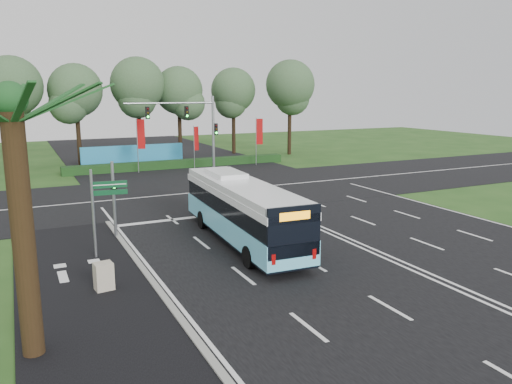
% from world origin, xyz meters
% --- Properties ---
extents(ground, '(120.00, 120.00, 0.00)m').
position_xyz_m(ground, '(0.00, 0.00, 0.00)').
color(ground, '#214918').
rests_on(ground, ground).
extents(road_main, '(20.00, 120.00, 0.04)m').
position_xyz_m(road_main, '(0.00, 0.00, 0.02)').
color(road_main, black).
rests_on(road_main, ground).
extents(road_cross, '(120.00, 14.00, 0.05)m').
position_xyz_m(road_cross, '(0.00, 12.00, 0.03)').
color(road_cross, black).
rests_on(road_cross, ground).
extents(bike_path, '(5.00, 18.00, 0.06)m').
position_xyz_m(bike_path, '(-12.50, -3.00, 0.03)').
color(bike_path, black).
rests_on(bike_path, ground).
extents(kerb_strip, '(0.25, 18.00, 0.12)m').
position_xyz_m(kerb_strip, '(-10.10, -3.00, 0.06)').
color(kerb_strip, gray).
rests_on(kerb_strip, ground).
extents(city_bus, '(2.95, 11.43, 3.25)m').
position_xyz_m(city_bus, '(-4.69, -0.69, 1.64)').
color(city_bus, '#6BD8F8').
rests_on(city_bus, ground).
extents(pedestrian_signal, '(0.37, 0.44, 3.96)m').
position_xyz_m(pedestrian_signal, '(-10.20, 2.82, 2.16)').
color(pedestrian_signal, gray).
rests_on(pedestrian_signal, ground).
extents(street_sign, '(1.57, 0.29, 4.05)m').
position_xyz_m(street_sign, '(-11.28, -0.08, 2.55)').
color(street_sign, gray).
rests_on(street_sign, ground).
extents(utility_cabinet, '(0.72, 0.63, 1.10)m').
position_xyz_m(utility_cabinet, '(-11.91, -4.06, 0.55)').
color(utility_cabinet, '#BCB097').
rests_on(utility_cabinet, ground).
extents(banner_flag_left, '(0.73, 0.20, 5.03)m').
position_xyz_m(banner_flag_left, '(-4.14, 23.11, 3.26)').
color(banner_flag_left, gray).
rests_on(banner_flag_left, ground).
extents(banner_flag_mid, '(0.58, 0.30, 4.22)m').
position_xyz_m(banner_flag_mid, '(1.05, 22.71, 2.77)').
color(banner_flag_mid, gray).
rests_on(banner_flag_mid, ground).
extents(banner_flag_right, '(0.69, 0.23, 4.82)m').
position_xyz_m(banner_flag_right, '(7.75, 22.77, 3.13)').
color(banner_flag_right, gray).
rests_on(banner_flag_right, ground).
extents(palm_tree, '(3.20, 3.20, 7.65)m').
position_xyz_m(palm_tree, '(-14.50, -8.00, 6.44)').
color(palm_tree, '#382614').
rests_on(palm_tree, ground).
extents(traffic_light_gantry, '(8.41, 0.28, 7.00)m').
position_xyz_m(traffic_light_gantry, '(0.21, 20.50, 4.66)').
color(traffic_light_gantry, gray).
rests_on(traffic_light_gantry, ground).
extents(hedge, '(22.00, 1.20, 0.80)m').
position_xyz_m(hedge, '(0.00, 24.50, 0.40)').
color(hedge, '#163613').
rests_on(hedge, ground).
extents(blue_hoarding, '(10.00, 0.30, 2.20)m').
position_xyz_m(blue_hoarding, '(-4.00, 27.00, 1.10)').
color(blue_hoarding, teal).
rests_on(blue_hoarding, ground).
extents(eucalyptus_row, '(41.10, 9.05, 11.06)m').
position_xyz_m(eucalyptus_row, '(-2.24, 30.87, 7.76)').
color(eucalyptus_row, black).
rests_on(eucalyptus_row, ground).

